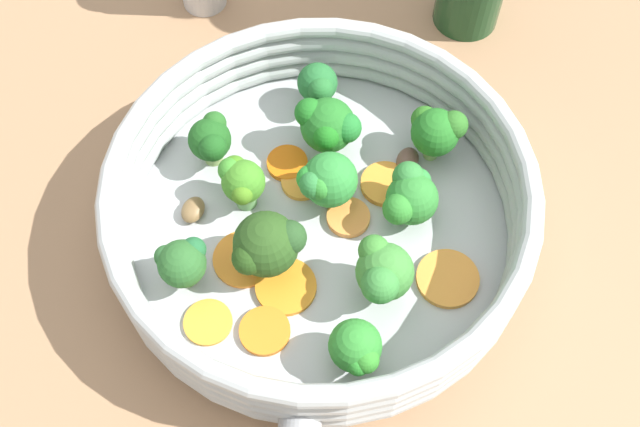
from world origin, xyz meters
TOP-DOWN VIEW (x-y plane):
  - ground_plane at (0.00, 0.00)m, footprint 4.00×4.00m
  - skillet at (0.00, 0.00)m, footprint 0.29×0.29m
  - skillet_rim_wall at (0.00, 0.00)m, footprint 0.31×0.31m
  - skillet_rivet_left at (0.04, 0.14)m, footprint 0.01×0.01m
  - skillet_rivet_right at (-0.04, 0.14)m, footprint 0.01×0.01m
  - carrot_slice_0 at (-0.05, -0.04)m, footprint 0.05×0.05m
  - carrot_slice_1 at (0.03, -0.05)m, footprint 0.04×0.04m
  - carrot_slice_2 at (0.02, 0.05)m, footprint 0.06×0.06m
  - carrot_slice_3 at (-0.02, -0.01)m, footprint 0.04×0.04m
  - carrot_slice_4 at (0.03, 0.09)m, footprint 0.04×0.04m
  - carrot_slice_5 at (0.05, 0.04)m, footprint 0.06×0.06m
  - carrot_slice_6 at (0.02, -0.03)m, footprint 0.04×0.04m
  - carrot_slice_7 at (-0.10, 0.04)m, footprint 0.06×0.06m
  - carrot_slice_8 at (0.07, 0.09)m, footprint 0.04×0.04m
  - broccoli_floret_0 at (0.03, 0.04)m, footprint 0.05×0.05m
  - broccoli_floret_1 at (0.00, -0.07)m, footprint 0.05×0.05m
  - broccoli_floret_2 at (-0.06, -0.01)m, footprint 0.04×0.05m
  - broccoli_floret_3 at (-0.00, -0.02)m, footprint 0.05×0.04m
  - broccoli_floret_4 at (0.09, -0.05)m, footprint 0.03×0.04m
  - broccoli_floret_5 at (-0.03, 0.10)m, footprint 0.04×0.04m
  - broccoli_floret_6 at (0.06, -0.01)m, footprint 0.04×0.04m
  - broccoli_floret_7 at (0.09, 0.05)m, footprint 0.04×0.04m
  - broccoli_floret_8 at (-0.05, 0.05)m, footprint 0.04×0.05m
  - broccoli_floret_9 at (-0.08, -0.07)m, footprint 0.04×0.04m
  - broccoli_floret_10 at (0.01, -0.11)m, footprint 0.03×0.04m
  - mushroom_piece_0 at (-0.06, -0.06)m, footprint 0.02×0.03m
  - mushroom_piece_1 at (0.10, -0.00)m, footprint 0.02×0.03m

SIDE VIEW (x-z plane):
  - ground_plane at x=0.00m, z-range 0.00..0.00m
  - skillet at x=0.00m, z-range 0.00..0.02m
  - carrot_slice_8 at x=0.07m, z-range 0.02..0.02m
  - carrot_slice_5 at x=0.05m, z-range 0.02..0.02m
  - carrot_slice_2 at x=0.02m, z-range 0.02..0.02m
  - carrot_slice_6 at x=0.02m, z-range 0.02..0.02m
  - carrot_slice_4 at x=0.03m, z-range 0.02..0.02m
  - carrot_slice_7 at x=-0.10m, z-range 0.02..0.02m
  - carrot_slice_1 at x=0.03m, z-range 0.02..0.02m
  - carrot_slice_0 at x=-0.05m, z-range 0.02..0.02m
  - carrot_slice_3 at x=-0.02m, z-range 0.02..0.02m
  - skillet_rivet_left at x=0.04m, z-range 0.02..0.03m
  - skillet_rivet_right at x=-0.04m, z-range 0.02..0.03m
  - mushroom_piece_1 at x=0.10m, z-range 0.02..0.03m
  - mushroom_piece_0 at x=-0.06m, z-range 0.02..0.03m
  - broccoli_floret_2 at x=-0.06m, z-range 0.02..0.07m
  - broccoli_floret_5 at x=-0.03m, z-range 0.02..0.07m
  - broccoli_floret_4 at x=0.09m, z-range 0.02..0.07m
  - broccoli_floret_10 at x=0.01m, z-range 0.02..0.07m
  - broccoli_floret_7 at x=0.09m, z-range 0.02..0.07m
  - broccoli_floret_6 at x=0.06m, z-range 0.02..0.07m
  - broccoli_floret_3 at x=0.00m, z-range 0.02..0.07m
  - skillet_rim_wall at x=0.00m, z-range 0.02..0.08m
  - broccoli_floret_9 at x=-0.08m, z-range 0.02..0.07m
  - broccoli_floret_1 at x=0.00m, z-range 0.02..0.08m
  - broccoli_floret_8 at x=-0.05m, z-range 0.02..0.08m
  - broccoli_floret_0 at x=0.03m, z-range 0.02..0.08m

